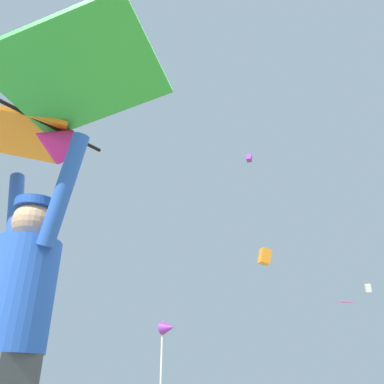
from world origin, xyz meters
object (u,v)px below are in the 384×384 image
at_px(held_stunt_kite, 42,115).
at_px(distant_kite_purple_overhead_distant, 249,158).
at_px(kite_flyer_person, 13,328).
at_px(marker_flag, 167,334).
at_px(distant_kite_white_high_right, 368,288).
at_px(distant_kite_magenta_mid_right, 345,302).
at_px(distant_kite_orange_mid_left, 265,256).

distance_m(held_stunt_kite, distant_kite_purple_overhead_distant, 30.83).
relative_size(kite_flyer_person, marker_flag, 1.13).
bearing_deg(distant_kite_white_high_right, kite_flyer_person, -79.65).
distance_m(distant_kite_magenta_mid_right, marker_flag, 19.19).
height_order(kite_flyer_person, distant_kite_purple_overhead_distant, distant_kite_purple_overhead_distant).
bearing_deg(distant_kite_purple_overhead_distant, held_stunt_kite, -64.89).
bearing_deg(distant_kite_purple_overhead_distant, distant_kite_magenta_mid_right, -6.47).
height_order(distant_kite_purple_overhead_distant, distant_kite_magenta_mid_right, distant_kite_purple_overhead_distant).
height_order(distant_kite_purple_overhead_distant, marker_flag, distant_kite_purple_overhead_distant).
bearing_deg(marker_flag, distant_kite_orange_mid_left, 110.91).
xyz_separation_m(distant_kite_white_high_right, marker_flag, (2.99, -28.38, -6.09)).
relative_size(distant_kite_purple_overhead_distant, distant_kite_magenta_mid_right, 0.71).
xyz_separation_m(kite_flyer_person, distant_kite_magenta_mid_right, (-5.23, 23.34, 4.07)).
height_order(kite_flyer_person, distant_kite_magenta_mid_right, distant_kite_magenta_mid_right).
bearing_deg(distant_kite_purple_overhead_distant, kite_flyer_person, -64.81).
height_order(held_stunt_kite, distant_kite_magenta_mid_right, distant_kite_magenta_mid_right).
distance_m(kite_flyer_person, distant_kite_purple_overhead_distant, 31.42).
distance_m(distant_kite_purple_overhead_distant, distant_kite_white_high_right, 14.54).
xyz_separation_m(held_stunt_kite, distant_kite_magenta_mid_right, (-5.23, 23.42, 2.82)).
relative_size(kite_flyer_person, distant_kite_magenta_mid_right, 1.75).
bearing_deg(held_stunt_kite, distant_kite_orange_mid_left, 113.61).
relative_size(kite_flyer_person, distant_kite_white_high_right, 2.60).
xyz_separation_m(distant_kite_purple_overhead_distant, distant_kite_orange_mid_left, (1.50, -1.71, -9.32)).
height_order(kite_flyer_person, distant_kite_orange_mid_left, distant_kite_orange_mid_left).
distance_m(kite_flyer_person, held_stunt_kite, 1.25).
height_order(distant_kite_white_high_right, distant_kite_orange_mid_left, distant_kite_orange_mid_left).
xyz_separation_m(distant_kite_magenta_mid_right, distant_kite_orange_mid_left, (-4.56, -1.02, 3.40)).
relative_size(distant_kite_purple_overhead_distant, marker_flag, 0.46).
bearing_deg(distant_kite_orange_mid_left, marker_flag, -69.09).
bearing_deg(distant_kite_magenta_mid_right, distant_kite_orange_mid_left, -167.41).
height_order(held_stunt_kite, distant_kite_purple_overhead_distant, distant_kite_purple_overhead_distant).
bearing_deg(held_stunt_kite, distant_kite_white_high_right, 100.32).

